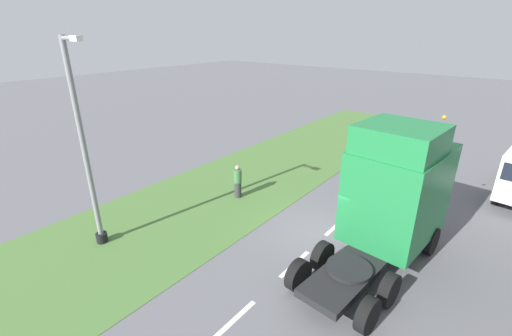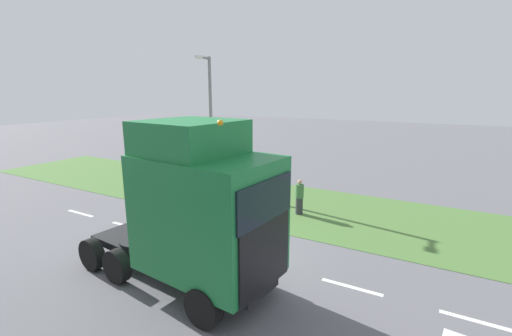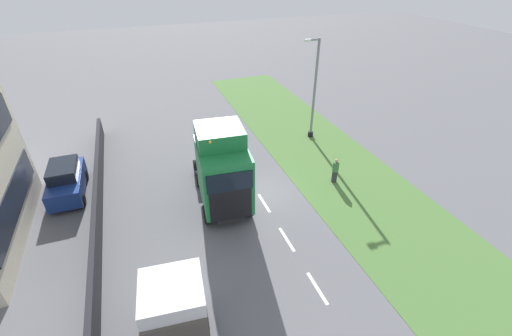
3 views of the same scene
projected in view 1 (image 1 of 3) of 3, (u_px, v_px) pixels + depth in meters
ground_plane at (326, 235)px, 13.71m from camera, size 120.00×120.00×0.00m
grass_verge at (218, 194)px, 17.17m from camera, size 7.00×44.00×0.01m
lane_markings at (317, 243)px, 13.20m from camera, size 0.16×17.80×0.00m
lorry_cab at (395, 193)px, 11.77m from camera, size 3.19×6.92×5.04m
lamp_post at (87, 161)px, 11.99m from camera, size 1.33×0.41×7.53m
pedestrian at (238, 182)px, 16.56m from camera, size 0.39×0.39×1.67m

